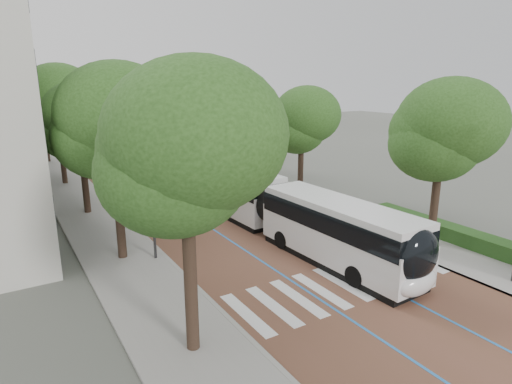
% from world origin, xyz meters
% --- Properties ---
extents(ground, '(160.00, 160.00, 0.00)m').
position_xyz_m(ground, '(0.00, 0.00, 0.00)').
color(ground, '#51544C').
rests_on(ground, ground).
extents(road, '(11.00, 140.00, 0.02)m').
position_xyz_m(road, '(0.00, 40.00, 0.01)').
color(road, brown).
rests_on(road, ground).
extents(sidewalk_left, '(4.00, 140.00, 0.12)m').
position_xyz_m(sidewalk_left, '(-7.50, 40.00, 0.06)').
color(sidewalk_left, gray).
rests_on(sidewalk_left, ground).
extents(sidewalk_right, '(4.00, 140.00, 0.12)m').
position_xyz_m(sidewalk_right, '(7.50, 40.00, 0.06)').
color(sidewalk_right, gray).
rests_on(sidewalk_right, ground).
extents(kerb_left, '(0.20, 140.00, 0.14)m').
position_xyz_m(kerb_left, '(-5.60, 40.00, 0.06)').
color(kerb_left, gray).
rests_on(kerb_left, ground).
extents(kerb_right, '(0.20, 140.00, 0.14)m').
position_xyz_m(kerb_right, '(5.60, 40.00, 0.06)').
color(kerb_right, gray).
rests_on(kerb_right, ground).
extents(zebra_crossing, '(10.55, 3.60, 0.01)m').
position_xyz_m(zebra_crossing, '(0.20, 1.00, 0.03)').
color(zebra_crossing, silver).
rests_on(zebra_crossing, ground).
extents(lane_line_left, '(0.12, 126.00, 0.01)m').
position_xyz_m(lane_line_left, '(-1.60, 40.00, 0.02)').
color(lane_line_left, blue).
rests_on(lane_line_left, road).
extents(lane_line_right, '(0.12, 126.00, 0.01)m').
position_xyz_m(lane_line_right, '(1.60, 40.00, 0.02)').
color(lane_line_right, blue).
rests_on(lane_line_right, road).
extents(hedge, '(1.20, 14.00, 0.80)m').
position_xyz_m(hedge, '(9.10, 0.00, 0.52)').
color(hedge, '#1E4718').
rests_on(hedge, sidewalk_right).
extents(streetlight_far, '(1.82, 0.20, 8.00)m').
position_xyz_m(streetlight_far, '(6.62, 22.00, 4.82)').
color(streetlight_far, '#2D2D2F').
rests_on(streetlight_far, sidewalk_right).
extents(lamp_post_left, '(0.14, 0.14, 8.00)m').
position_xyz_m(lamp_post_left, '(-6.10, 8.00, 4.12)').
color(lamp_post_left, '#2D2D2F').
rests_on(lamp_post_left, sidewalk_left).
extents(trees_left, '(6.33, 60.95, 9.71)m').
position_xyz_m(trees_left, '(-7.50, 27.61, 6.56)').
color(trees_left, black).
rests_on(trees_left, ground).
extents(trees_right, '(5.97, 47.77, 9.30)m').
position_xyz_m(trees_right, '(7.70, 23.35, 6.17)').
color(trees_right, black).
rests_on(trees_right, ground).
extents(lead_bus, '(3.24, 18.48, 3.20)m').
position_xyz_m(lead_bus, '(1.37, 6.66, 1.63)').
color(lead_bus, black).
rests_on(lead_bus, ground).
extents(bus_queued_0, '(3.07, 12.50, 3.20)m').
position_xyz_m(bus_queued_0, '(2.13, 22.60, 1.62)').
color(bus_queued_0, silver).
rests_on(bus_queued_0, ground).
extents(bus_queued_1, '(2.69, 12.43, 3.20)m').
position_xyz_m(bus_queued_1, '(1.84, 35.77, 1.62)').
color(bus_queued_1, silver).
rests_on(bus_queued_1, ground).
extents(bus_queued_2, '(3.21, 12.52, 3.20)m').
position_xyz_m(bus_queued_2, '(2.21, 48.56, 1.62)').
color(bus_queued_2, silver).
rests_on(bus_queued_2, ground).
extents(bus_queued_3, '(2.61, 12.42, 3.20)m').
position_xyz_m(bus_queued_3, '(1.52, 62.25, 1.62)').
color(bus_queued_3, silver).
rests_on(bus_queued_3, ground).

